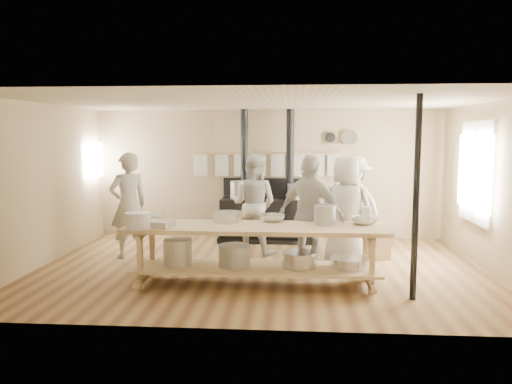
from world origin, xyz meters
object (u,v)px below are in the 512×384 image
cook_center (346,211)px  prep_table (255,249)px  chair (374,245)px  cook_far_left (128,205)px  roasting_pan (157,224)px  stove (267,215)px  cook_left (254,204)px  cook_right (311,216)px  cook_by_window (352,205)px

cook_center → prep_table: bearing=53.2°
cook_center → chair: 1.02m
cook_far_left → chair: cook_far_left is taller
roasting_pan → cook_center: bearing=26.9°
chair → roasting_pan: 3.80m
stove → cook_left: stove is taller
cook_center → roasting_pan: cook_center is taller
stove → cook_right: size_ratio=1.44×
prep_table → cook_far_left: (-2.29, 1.48, 0.38)m
stove → chair: stove is taller
cook_right → cook_by_window: cook_right is taller
prep_table → cook_right: cook_right is taller
stove → cook_far_left: size_ratio=1.44×
cook_center → chair: bearing=-121.8°
prep_table → cook_by_window: cook_by_window is taller
stove → cook_center: bearing=-54.2°
cook_center → chair: (0.55, 0.55, -0.65)m
chair → prep_table: bearing=-161.0°
chair → cook_left: bearing=150.9°
stove → cook_far_left: (-2.29, -1.54, 0.38)m
cook_by_window → roasting_pan: cook_by_window is taller
prep_table → cook_by_window: size_ratio=2.05×
stove → chair: (1.91, -1.34, -0.28)m
stove → roasting_pan: stove is taller
cook_far_left → cook_right: size_ratio=1.00×
chair → roasting_pan: (-3.23, -1.90, 0.65)m
stove → cook_left: (-0.17, -1.09, 0.36)m
cook_far_left → cook_right: (3.07, -0.91, 0.00)m
cook_center → cook_right: cook_right is taller
chair → cook_center: bearing=-157.5°
stove → cook_by_window: 1.93m
cook_left → cook_by_window: bearing=-159.8°
cook_far_left → roasting_pan: size_ratio=4.40×
cook_by_window → cook_far_left: bearing=-132.9°
cook_right → cook_by_window: bearing=-89.0°
stove → cook_center: 2.35m
cook_far_left → cook_left: (2.11, 0.45, -0.02)m
cook_right → cook_by_window: (0.77, 1.37, -0.03)m
cook_right → roasting_pan: size_ratio=4.41×
cook_center → roasting_pan: bearing=40.3°
cook_left → prep_table: bearing=115.2°
cook_left → cook_center: (1.53, -0.79, 0.01)m
cook_right → roasting_pan: 2.24m
stove → chair: size_ratio=3.16×
prep_table → chair: bearing=41.3°
cook_center → cook_right: size_ratio=0.99×
prep_table → roasting_pan: bearing=-170.4°
chair → roasting_pan: roasting_pan is taller
cook_far_left → chair: bearing=143.0°
cook_by_window → roasting_pan: bearing=-102.8°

